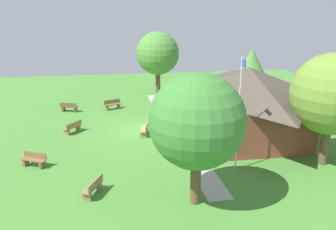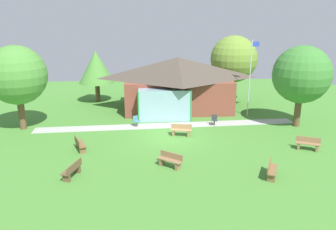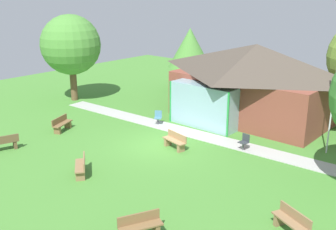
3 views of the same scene
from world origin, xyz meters
name	(u,v)px [view 1 (image 1 of 3)]	position (x,y,z in m)	size (l,w,h in m)	color
ground_plane	(140,131)	(0.00, 0.00, 0.00)	(44.00, 44.00, 0.00)	#478433
pavilion	(245,99)	(1.20, 7.50, 2.49)	(10.42, 7.59, 4.78)	brown
footpath	(175,129)	(0.00, 2.64, 0.01)	(20.45, 1.30, 0.03)	#ADADA8
flagpole	(239,111)	(7.13, 4.91, 3.54)	(0.64, 0.08, 6.47)	silver
bench_front_right	(34,160)	(5.01, -6.49, 0.40)	(1.04, 1.54, 0.84)	brown
bench_front_left	(69,107)	(-5.68, -5.76, 0.40)	(0.88, 1.56, 0.84)	brown
bench_rear_near_path	(145,130)	(0.84, 0.29, 0.40)	(1.56, 0.73, 0.84)	#9E7A51
bench_mid_left	(113,105)	(-5.97, -2.02, 0.40)	(0.98, 1.55, 0.84)	brown
bench_front_center	(73,128)	(-0.34, -4.87, 0.40)	(1.45, 1.27, 0.84)	olive
bench_lawn_far_right	(93,188)	(8.74, -2.92, 0.40)	(1.55, 1.01, 0.84)	olive
patio_chair_west	(169,114)	(-2.44, 2.57, 0.42)	(0.61, 0.61, 0.86)	teal
patio_chair_lawn_spare	(182,143)	(3.71, 2.47, 0.42)	(0.49, 0.49, 0.86)	#33383D
tree_east_hedge	(197,122)	(10.12, 1.90, 4.07)	(4.36, 4.36, 6.27)	brown
tree_west_hedge	(158,53)	(-11.11, 2.66, 4.14)	(4.37, 4.37, 6.35)	brown
tree_behind_pavilion_left	(251,66)	(-6.49, 10.88, 3.48)	(3.51, 3.51, 5.09)	brown
tree_behind_pavilion_right	(332,94)	(7.07, 10.28, 4.22)	(4.60, 4.60, 6.54)	brown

